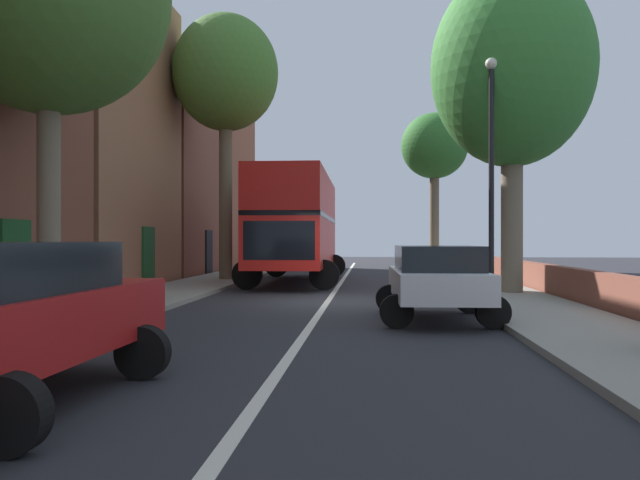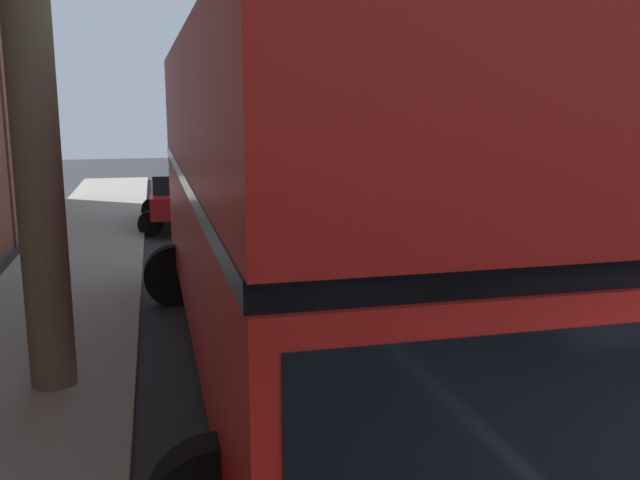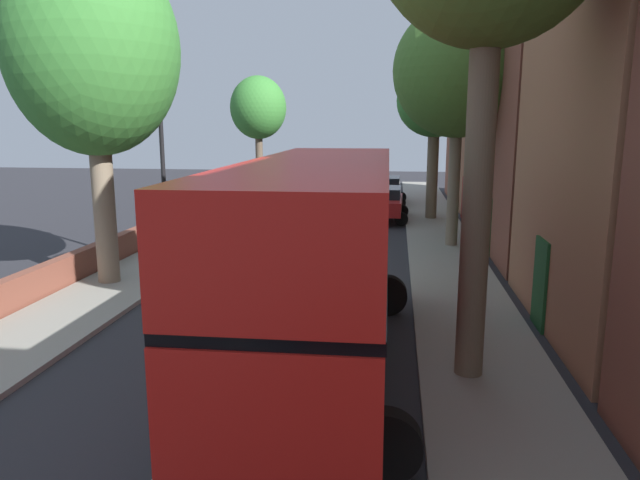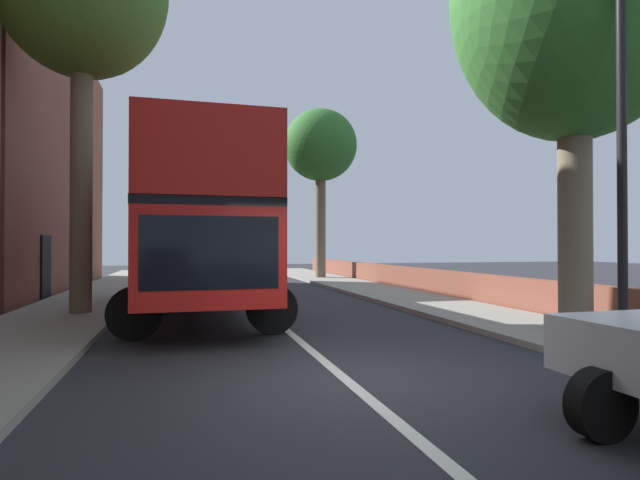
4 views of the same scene
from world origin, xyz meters
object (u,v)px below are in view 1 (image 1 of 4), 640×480
Objects in this scene: double_decker_bus at (297,222)px; parked_car_white_right_3 at (437,277)px; parked_car_red_left_0 at (306,253)px; lamppost_right at (491,158)px; street_tree_right_5 at (512,69)px; street_tree_right_1 at (434,148)px; street_tree_left_0 at (226,75)px.

parked_car_white_right_3 is (4.20, -10.94, -1.47)m from double_decker_bus.
parked_car_white_right_3 is (5.00, -21.85, 0.01)m from parked_car_red_left_0.
lamppost_right is at bearing 63.99° from parked_car_white_right_3.
parked_car_white_right_3 is at bearing -77.10° from parked_car_red_left_0.
street_tree_right_5 is (2.78, 5.76, 5.78)m from parked_car_white_right_3.
parked_car_white_right_3 is 0.46× the size of street_tree_right_1.
lamppost_right is (1.80, 3.69, 2.92)m from parked_car_white_right_3.
street_tree_right_5 is 1.51× the size of lamppost_right.
lamppost_right is (6.00, -7.25, 1.45)m from double_decker_bus.
parked_car_red_left_0 is 9.54m from street_tree_right_1.
street_tree_left_0 is (-2.81, 0.09, 5.73)m from double_decker_bus.
street_tree_right_5 reaches higher than parked_car_red_left_0.
double_decker_bus is 9.70m from street_tree_right_5.
parked_car_red_left_0 is at bearing 110.53° from lamppost_right.
parked_car_white_right_3 is 24.03m from street_tree_right_1.
street_tree_right_5 is at bearing -28.27° from street_tree_left_0.
street_tree_right_1 is at bearing 62.06° from double_decker_bus.
parked_car_white_right_3 is 8.62m from street_tree_right_5.
parked_car_white_right_3 reaches higher than parked_car_red_left_0.
street_tree_right_1 reaches higher than lamppost_right.
street_tree_left_0 is 1.09× the size of street_tree_right_5.
double_decker_bus is 11.04m from parked_car_red_left_0.
lamppost_right reaches higher than parked_car_white_right_3.
street_tree_right_5 is (9.80, -5.27, -1.42)m from street_tree_left_0.
double_decker_bus is at bearing 129.61° from lamppost_right.
street_tree_left_0 is 1.64× the size of lamppost_right.
street_tree_right_5 reaches higher than parked_car_white_right_3.
parked_car_red_left_0 is at bearing 115.82° from street_tree_right_5.
lamppost_right is at bearing -39.80° from street_tree_left_0.
double_decker_bus is 2.60× the size of parked_car_red_left_0.
street_tree_left_0 is at bearing 178.15° from double_decker_bus.
double_decker_bus is 14.56m from street_tree_right_1.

